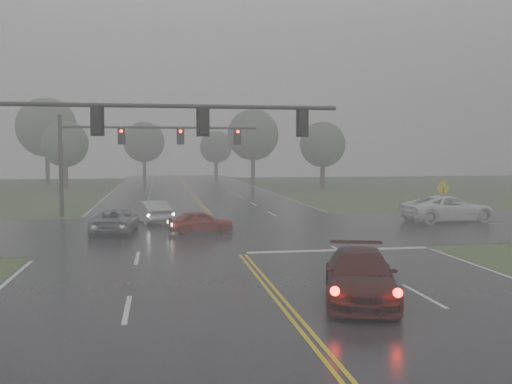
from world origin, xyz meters
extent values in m
plane|color=#344B20|center=(0.00, 0.00, 0.00)|extent=(180.00, 180.00, 0.00)
cube|color=black|center=(0.00, 20.00, 0.00)|extent=(18.00, 160.00, 0.02)
cube|color=black|center=(0.00, 22.00, 0.00)|extent=(120.00, 14.00, 0.02)
cube|color=silver|center=(4.50, 14.40, 0.00)|extent=(8.50, 0.50, 0.01)
imported|color=#350B09|center=(2.39, 5.87, 0.00)|extent=(3.45, 5.50, 1.48)
imported|color=maroon|center=(-1.29, 21.11, 0.00)|extent=(3.80, 1.95, 1.24)
imported|color=#B5B7BD|center=(-4.07, 26.16, 0.00)|extent=(2.74, 4.58, 1.42)
imported|color=slate|center=(-5.99, 22.11, 0.00)|extent=(2.63, 5.01, 1.34)
imported|color=white|center=(14.81, 23.54, 0.00)|extent=(6.22, 3.29, 1.67)
cylinder|color=black|center=(-3.14, 13.26, 6.36)|extent=(14.11, 0.18, 0.18)
cube|color=black|center=(-5.97, 13.26, 5.76)|extent=(0.34, 0.28, 1.05)
cube|color=black|center=(-5.97, 13.42, 5.76)|extent=(0.55, 0.03, 1.25)
cube|color=black|center=(-1.73, 13.26, 5.76)|extent=(0.34, 0.28, 1.05)
cube|color=black|center=(-1.73, 13.42, 5.76)|extent=(0.55, 0.03, 1.25)
cube|color=black|center=(2.50, 13.26, 5.76)|extent=(0.34, 0.28, 1.05)
cube|color=black|center=(2.50, 13.42, 5.76)|extent=(0.55, 0.03, 1.25)
cylinder|color=black|center=(-10.20, 30.66, 3.53)|extent=(0.27, 0.27, 7.06)
cylinder|color=black|center=(-10.20, 30.66, 6.27)|extent=(0.18, 0.18, 0.78)
cylinder|color=black|center=(-3.36, 30.66, 6.22)|extent=(13.67, 0.18, 0.18)
cube|color=black|center=(-6.10, 30.66, 5.64)|extent=(0.33, 0.27, 1.03)
cube|color=black|center=(-6.10, 30.81, 5.64)|extent=(0.54, 0.03, 1.23)
cylinder|color=#FF0C05|center=(-6.10, 30.50, 5.96)|extent=(0.22, 0.06, 0.22)
cube|color=black|center=(-2.00, 30.66, 5.64)|extent=(0.33, 0.27, 1.03)
cube|color=black|center=(-2.00, 30.81, 5.64)|extent=(0.54, 0.03, 1.23)
cylinder|color=#FF0C05|center=(-2.00, 30.50, 5.96)|extent=(0.22, 0.06, 0.22)
cube|color=black|center=(2.11, 30.66, 5.64)|extent=(0.33, 0.27, 1.03)
cube|color=black|center=(2.11, 30.81, 5.64)|extent=(0.54, 0.03, 1.23)
cylinder|color=#FF0C05|center=(2.11, 30.50, 5.96)|extent=(0.22, 0.06, 0.22)
cylinder|color=black|center=(14.85, 24.36, 1.06)|extent=(0.07, 0.07, 2.13)
cube|color=#D7C40C|center=(14.85, 24.39, 2.13)|extent=(1.10, 0.30, 1.12)
cylinder|color=#2E271E|center=(-14.82, 62.50, 1.60)|extent=(0.61, 0.61, 3.20)
sphere|color=#384C33|center=(-14.82, 62.50, 5.51)|extent=(5.69, 5.69, 5.69)
cylinder|color=#2E271E|center=(9.37, 67.68, 2.00)|extent=(0.57, 0.57, 4.00)
sphere|color=#384C33|center=(9.37, 67.68, 6.88)|extent=(7.11, 7.11, 7.11)
cylinder|color=#2E271E|center=(-5.69, 78.96, 1.76)|extent=(0.52, 0.52, 3.51)
sphere|color=#384C33|center=(-5.69, 78.96, 6.05)|extent=(6.25, 6.25, 6.25)
cylinder|color=#2E271E|center=(16.44, 57.72, 1.58)|extent=(0.59, 0.59, 3.15)
sphere|color=#384C33|center=(16.44, 57.72, 5.43)|extent=(5.61, 5.61, 5.61)
cylinder|color=#2E271E|center=(-18.72, 72.39, 2.30)|extent=(0.59, 0.59, 4.59)
sphere|color=#384C33|center=(-18.72, 72.39, 7.91)|extent=(8.16, 8.16, 8.16)
cylinder|color=#2E271E|center=(6.25, 87.71, 1.56)|extent=(0.61, 0.61, 3.13)
sphere|color=#384C33|center=(6.25, 87.71, 5.39)|extent=(5.56, 5.56, 5.56)
camera|label=1|loc=(-3.57, -10.31, 4.48)|focal=40.00mm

